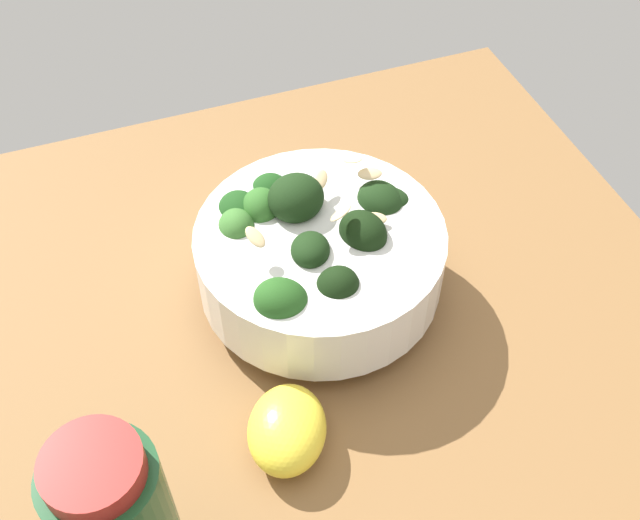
# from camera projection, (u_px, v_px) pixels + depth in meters

# --- Properties ---
(ground_plane) EXTENTS (0.60, 0.60, 0.05)m
(ground_plane) POSITION_uv_depth(u_px,v_px,m) (318.00, 367.00, 0.58)
(ground_plane) COLOR brown
(bowl_of_broccoli) EXTENTS (0.18, 0.18, 0.10)m
(bowl_of_broccoli) POSITION_uv_depth(u_px,v_px,m) (318.00, 254.00, 0.56)
(bowl_of_broccoli) COLOR white
(bowl_of_broccoli) RESTS_ON ground_plane
(lemon_wedge) EXTENTS (0.08, 0.07, 0.04)m
(lemon_wedge) POSITION_uv_depth(u_px,v_px,m) (287.00, 430.00, 0.50)
(lemon_wedge) COLOR yellow
(lemon_wedge) RESTS_ON ground_plane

